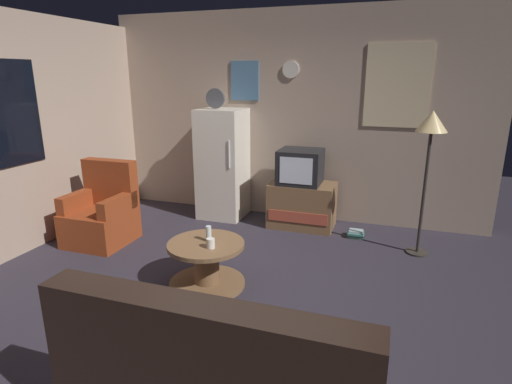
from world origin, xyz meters
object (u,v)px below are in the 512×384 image
(mug_ceramic_white, at_px, (211,243))
(couch, at_px, (221,380))
(book_stack, at_px, (356,234))
(standing_lamp, at_px, (431,133))
(tv_stand, at_px, (302,205))
(crt_tv, at_px, (300,167))
(armchair, at_px, (102,214))
(fridge, at_px, (223,164))
(wine_glass, at_px, (209,234))
(coffee_table, at_px, (207,264))

(mug_ceramic_white, xyz_separation_m, couch, (0.69, -1.38, -0.17))
(couch, xyz_separation_m, book_stack, (0.44, 3.16, -0.27))
(standing_lamp, relative_size, couch, 0.94)
(tv_stand, bearing_deg, crt_tv, -178.58)
(tv_stand, relative_size, crt_tv, 1.56)
(tv_stand, height_order, book_stack, tv_stand)
(armchair, xyz_separation_m, couch, (2.43, -2.07, -0.03))
(armchair, relative_size, book_stack, 4.91)
(fridge, distance_m, crt_tv, 1.11)
(crt_tv, bearing_deg, standing_lamp, -16.51)
(fridge, relative_size, standing_lamp, 1.11)
(standing_lamp, xyz_separation_m, wine_glass, (-1.92, -1.38, -0.85))
(armchair, xyz_separation_m, book_stack, (2.88, 1.08, -0.29))
(tv_stand, xyz_separation_m, book_stack, (0.72, -0.18, -0.25))
(coffee_table, xyz_separation_m, couch, (0.78, -1.47, 0.09))
(fridge, height_order, crt_tv, fridge)
(crt_tv, height_order, couch, crt_tv)
(wine_glass, bearing_deg, standing_lamp, 35.77)
(book_stack, bearing_deg, fridge, 172.42)
(crt_tv, bearing_deg, wine_glass, -104.00)
(crt_tv, bearing_deg, coffee_table, -104.00)
(wine_glass, height_order, mug_ceramic_white, wine_glass)
(tv_stand, relative_size, wine_glass, 5.60)
(coffee_table, height_order, mug_ceramic_white, mug_ceramic_white)
(book_stack, bearing_deg, tv_stand, 166.16)
(tv_stand, height_order, coffee_table, tv_stand)
(fridge, xyz_separation_m, wine_glass, (0.66, -1.89, -0.24))
(fridge, xyz_separation_m, coffee_table, (0.65, -1.94, -0.54))
(mug_ceramic_white, bearing_deg, couch, -63.38)
(crt_tv, distance_m, standing_lamp, 1.63)
(couch, bearing_deg, standing_lamp, 68.35)
(armchair, bearing_deg, mug_ceramic_white, -21.82)
(wine_glass, relative_size, armchair, 0.16)
(couch, relative_size, book_stack, 8.70)
(crt_tv, distance_m, couch, 3.39)
(book_stack, bearing_deg, crt_tv, 166.90)
(fridge, height_order, couch, fridge)
(mug_ceramic_white, xyz_separation_m, book_stack, (1.14, 1.78, -0.44))
(fridge, xyz_separation_m, mug_ceramic_white, (0.74, -2.03, -0.27))
(standing_lamp, distance_m, couch, 3.29)
(mug_ceramic_white, distance_m, armchair, 1.88)
(crt_tv, xyz_separation_m, couch, (0.32, -3.33, -0.49))
(tv_stand, distance_m, book_stack, 0.79)
(fridge, distance_m, coffee_table, 2.11)
(crt_tv, height_order, wine_glass, crt_tv)
(standing_lamp, bearing_deg, book_stack, 159.93)
(crt_tv, relative_size, book_stack, 2.76)
(tv_stand, relative_size, armchair, 0.87)
(fridge, relative_size, mug_ceramic_white, 19.67)
(wine_glass, bearing_deg, tv_stand, 74.88)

